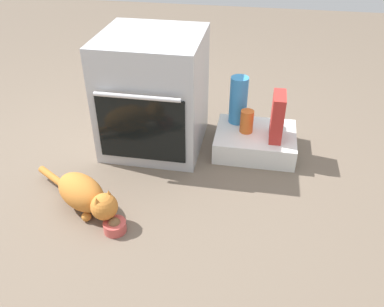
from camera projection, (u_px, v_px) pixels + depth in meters
ground at (142, 190)px, 2.22m from camera, size 8.00×8.00×0.00m
oven at (154, 93)px, 2.43m from camera, size 0.59×0.62×0.70m
pantry_cabinet at (255, 141)px, 2.51m from camera, size 0.49×0.40×0.13m
food_bowl at (115, 226)px, 1.94m from camera, size 0.11×0.11×0.08m
cat at (85, 195)px, 2.03m from camera, size 0.57×0.38×0.19m
cereal_box at (277, 117)px, 2.34m from camera, size 0.07×0.18×0.28m
sauce_jar at (247, 121)px, 2.44m from camera, size 0.08×0.08×0.14m
water_bottle at (238, 100)px, 2.50m from camera, size 0.11×0.11×0.30m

